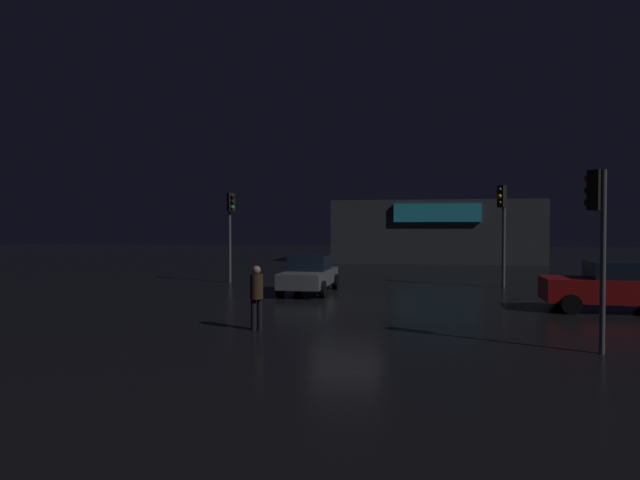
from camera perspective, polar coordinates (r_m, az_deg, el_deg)
The scene contains 8 objects.
ground_plane at distance 19.09m, azimuth 2.70°, elevation -6.71°, with size 120.00×120.00×0.00m, color black.
store_building at distance 44.04m, azimuth 11.91°, elevation 0.88°, with size 15.47×8.53×4.70m.
traffic_signal_main at distance 26.54m, azimuth -9.40°, elevation 2.12°, with size 0.42×0.42×4.33m.
traffic_signal_opposite at distance 25.35m, azimuth 18.65°, elevation 2.34°, with size 0.42×0.42×4.53m.
traffic_signal_cross_left at distance 12.90m, azimuth 27.16°, elevation 2.38°, with size 0.42×0.42×3.88m.
car_near at distance 22.19m, azimuth -1.12°, elevation -3.61°, with size 1.98×4.58×1.52m.
car_far at distance 19.60m, azimuth 28.32°, elevation -4.30°, with size 4.06×2.15×1.58m.
pedestrian at distance 14.21m, azimuth -6.70°, elevation -5.52°, with size 0.44×0.44×1.67m.
Camera 1 is at (2.14, -18.78, 2.66)m, focal length 30.41 mm.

